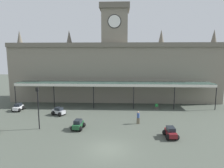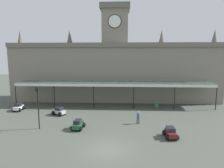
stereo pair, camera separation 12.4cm
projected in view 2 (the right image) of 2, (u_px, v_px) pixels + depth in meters
name	position (u px, v px, depth m)	size (l,w,h in m)	color
ground_plane	(108.00, 149.00, 19.04)	(140.00, 140.00, 0.00)	#4A5147
station_building	(115.00, 69.00, 39.30)	(39.84, 6.81, 18.28)	gray
entrance_canopy	(114.00, 83.00, 34.05)	(33.80, 3.26, 4.26)	#38564C
car_maroon_sedan	(170.00, 133.00, 21.64)	(1.58, 2.09, 1.19)	maroon
car_silver_sedan	(59.00, 112.00, 29.75)	(2.24, 2.04, 1.19)	#B2B5BA
car_green_sedan	(78.00, 125.00, 24.15)	(1.66, 2.13, 1.19)	#1E512D
car_white_sedan	(18.00, 108.00, 32.04)	(1.57, 2.08, 1.19)	silver
pedestrian_beside_cars	(138.00, 117.00, 25.93)	(0.39, 0.34, 1.67)	brown
victorian_lamppost	(38.00, 103.00, 23.81)	(0.30, 0.30, 5.27)	black
planter_near_kerb	(157.00, 106.00, 32.88)	(0.60, 0.60, 0.96)	#47423D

